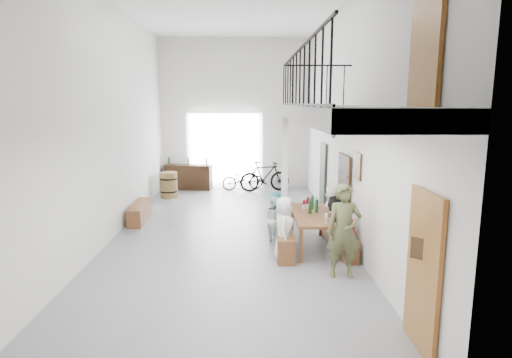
{
  "coord_description": "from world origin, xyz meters",
  "views": [
    {
      "loc": [
        0.47,
        -10.01,
        3.18
      ],
      "look_at": [
        0.65,
        -0.5,
        1.48
      ],
      "focal_mm": 30.0,
      "sensor_mm": 36.0,
      "label": 1
    }
  ],
  "objects_px": {
    "serving_counter": "(188,177)",
    "bench_inner": "(283,237)",
    "oak_barrel": "(169,185)",
    "tasting_table": "(312,217)",
    "side_bench": "(140,212)",
    "bicycle_near": "(243,179)",
    "host_standing": "(344,231)"
  },
  "relations": [
    {
      "from": "oak_barrel",
      "to": "bicycle_near",
      "type": "height_order",
      "value": "oak_barrel"
    },
    {
      "from": "tasting_table",
      "to": "bicycle_near",
      "type": "relative_size",
      "value": 1.32
    },
    {
      "from": "side_bench",
      "to": "bicycle_near",
      "type": "distance_m",
      "value": 4.97
    },
    {
      "from": "bench_inner",
      "to": "serving_counter",
      "type": "height_order",
      "value": "serving_counter"
    },
    {
      "from": "host_standing",
      "to": "bicycle_near",
      "type": "xyz_separation_m",
      "value": [
        -1.94,
        8.04,
        -0.46
      ]
    },
    {
      "from": "side_bench",
      "to": "oak_barrel",
      "type": "relative_size",
      "value": 1.91
    },
    {
      "from": "bench_inner",
      "to": "bicycle_near",
      "type": "relative_size",
      "value": 1.43
    },
    {
      "from": "oak_barrel",
      "to": "serving_counter",
      "type": "relative_size",
      "value": 0.5
    },
    {
      "from": "tasting_table",
      "to": "side_bench",
      "type": "bearing_deg",
      "value": 151.69
    },
    {
      "from": "bench_inner",
      "to": "serving_counter",
      "type": "bearing_deg",
      "value": 115.03
    },
    {
      "from": "serving_counter",
      "to": "bicycle_near",
      "type": "distance_m",
      "value": 2.03
    },
    {
      "from": "tasting_table",
      "to": "oak_barrel",
      "type": "height_order",
      "value": "oak_barrel"
    },
    {
      "from": "host_standing",
      "to": "bicycle_near",
      "type": "bearing_deg",
      "value": 106.38
    },
    {
      "from": "tasting_table",
      "to": "side_bench",
      "type": "xyz_separation_m",
      "value": [
        -4.37,
        2.34,
        -0.47
      ]
    },
    {
      "from": "serving_counter",
      "to": "bicycle_near",
      "type": "height_order",
      "value": "serving_counter"
    },
    {
      "from": "bench_inner",
      "to": "host_standing",
      "type": "height_order",
      "value": "host_standing"
    },
    {
      "from": "serving_counter",
      "to": "bench_inner",
      "type": "bearing_deg",
      "value": -56.41
    },
    {
      "from": "oak_barrel",
      "to": "serving_counter",
      "type": "distance_m",
      "value": 1.46
    },
    {
      "from": "tasting_table",
      "to": "serving_counter",
      "type": "bearing_deg",
      "value": 118.54
    },
    {
      "from": "tasting_table",
      "to": "bench_inner",
      "type": "relative_size",
      "value": 0.92
    },
    {
      "from": "bench_inner",
      "to": "bicycle_near",
      "type": "bearing_deg",
      "value": 99.2
    },
    {
      "from": "serving_counter",
      "to": "bicycle_near",
      "type": "relative_size",
      "value": 1.12
    },
    {
      "from": "bicycle_near",
      "to": "host_standing",
      "type": "bearing_deg",
      "value": 177.98
    },
    {
      "from": "host_standing",
      "to": "bicycle_near",
      "type": "relative_size",
      "value": 1.12
    },
    {
      "from": "oak_barrel",
      "to": "bicycle_near",
      "type": "distance_m",
      "value": 2.78
    },
    {
      "from": "tasting_table",
      "to": "side_bench",
      "type": "relative_size",
      "value": 1.24
    },
    {
      "from": "serving_counter",
      "to": "host_standing",
      "type": "relative_size",
      "value": 1.0
    },
    {
      "from": "oak_barrel",
      "to": "bench_inner",
      "type": "bearing_deg",
      "value": -56.38
    },
    {
      "from": "oak_barrel",
      "to": "serving_counter",
      "type": "height_order",
      "value": "serving_counter"
    },
    {
      "from": "side_bench",
      "to": "oak_barrel",
      "type": "height_order",
      "value": "oak_barrel"
    },
    {
      "from": "tasting_table",
      "to": "oak_barrel",
      "type": "distance_m",
      "value": 6.66
    },
    {
      "from": "tasting_table",
      "to": "host_standing",
      "type": "xyz_separation_m",
      "value": [
        0.34,
        -1.57,
        0.16
      ]
    }
  ]
}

